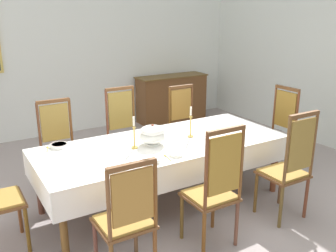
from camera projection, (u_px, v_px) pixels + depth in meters
ground at (173, 210)px, 4.23m from camera, size 6.47×6.68×0.04m
back_wall at (71, 39)px, 6.49m from camera, size 6.47×0.08×3.34m
dining_table at (164, 148)px, 4.18m from camera, size 2.78×1.13×0.73m
tablecloth at (164, 147)px, 4.18m from camera, size 2.80×1.15×0.29m
chair_south_a at (127, 218)px, 2.98m from camera, size 0.44×0.42×1.08m
chair_north_a at (59, 145)px, 4.56m from camera, size 0.44×0.42×1.12m
chair_south_b at (215, 188)px, 3.39m from camera, size 0.44×0.42×1.21m
chair_north_b at (125, 131)px, 4.98m from camera, size 0.44×0.42×1.18m
chair_south_c at (289, 166)px, 3.86m from camera, size 0.44×0.42×1.20m
chair_north_c at (185, 122)px, 5.46m from camera, size 0.44×0.42×1.10m
chair_head_east at (277, 129)px, 5.09m from camera, size 0.42×0.44×1.17m
soup_tureen at (153, 135)px, 4.06m from camera, size 0.30×0.30×0.23m
candlestick_west at (134, 136)px, 3.94m from camera, size 0.07×0.07×0.35m
candlestick_east at (191, 125)px, 4.30m from camera, size 0.07×0.07×0.36m
bowl_near_left at (59, 145)px, 4.01m from camera, size 0.19×0.19×0.04m
bowl_near_right at (176, 154)px, 3.77m from camera, size 0.14×0.14×0.03m
bowl_far_left at (151, 160)px, 3.61m from camera, size 0.18×0.18×0.04m
bowl_far_right at (117, 168)px, 3.43m from camera, size 0.18×0.18×0.04m
spoon_primary at (48, 148)px, 3.98m from camera, size 0.06×0.17×0.01m
spoon_secondary at (166, 156)px, 3.75m from camera, size 0.04×0.18×0.01m
sideboard at (172, 98)px, 7.50m from camera, size 1.44×0.48×0.90m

